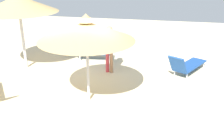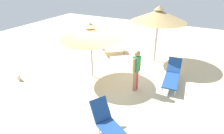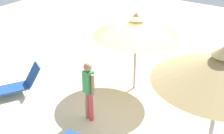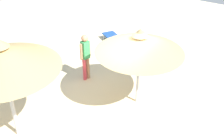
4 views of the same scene
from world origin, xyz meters
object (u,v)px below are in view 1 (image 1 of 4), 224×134
lounge_chair_edge (88,50)px  person_standing_back (109,46)px  parasol_umbrella_front (86,31)px  lounge_chair_far_right (187,65)px  parasol_umbrella_near_right (18,4)px

lounge_chair_edge → person_standing_back: (1.25, 1.22, 0.61)m
parasol_umbrella_front → lounge_chair_far_right: (-2.68, 3.01, -1.79)m
parasol_umbrella_front → lounge_chair_edge: bearing=-162.9°
parasol_umbrella_near_right → lounge_chair_edge: bearing=123.5°
parasol_umbrella_front → person_standing_back: 2.51m
lounge_chair_edge → person_standing_back: bearing=44.3°
parasol_umbrella_near_right → person_standing_back: size_ratio=1.69×
parasol_umbrella_near_right → parasol_umbrella_front: (2.06, 3.23, -0.37)m
lounge_chair_far_right → lounge_chair_edge: bearing=-101.2°
parasol_umbrella_front → person_standing_back: parasol_umbrella_front is taller
person_standing_back → parasol_umbrella_near_right: bearing=-86.9°
parasol_umbrella_front → person_standing_back: (-2.24, 0.15, -1.11)m
parasol_umbrella_near_right → parasol_umbrella_front: 3.85m
parasol_umbrella_front → lounge_chair_far_right: 4.41m
lounge_chair_far_right → person_standing_back: person_standing_back is taller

